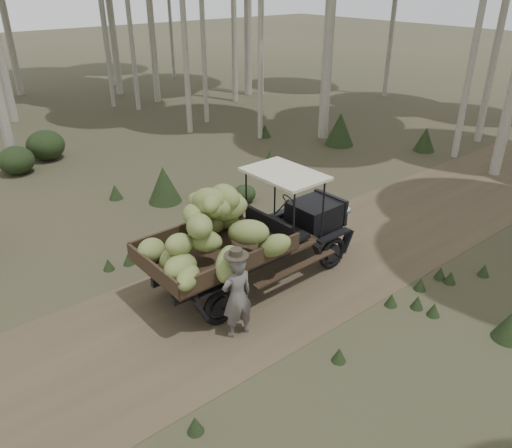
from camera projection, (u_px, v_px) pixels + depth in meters
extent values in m
plane|color=#473D2B|center=(218.00, 308.00, 10.42)|extent=(120.00, 120.00, 0.00)
cube|color=brown|center=(218.00, 308.00, 10.42)|extent=(70.00, 4.00, 0.01)
cube|color=black|center=(314.00, 214.00, 12.07)|extent=(1.07, 1.02, 0.58)
cube|color=black|center=(330.00, 207.00, 12.41)|extent=(0.12, 1.05, 0.65)
cube|color=black|center=(269.00, 228.00, 11.18)|extent=(0.11, 1.47, 0.58)
cube|color=#38281C|center=(216.00, 253.00, 10.38)|extent=(2.97, 1.94, 0.08)
cube|color=#38281C|center=(190.00, 229.00, 10.94)|extent=(2.95, 0.11, 0.34)
cube|color=#38281C|center=(244.00, 263.00, 9.65)|extent=(2.95, 0.11, 0.34)
cube|color=#38281C|center=(152.00, 269.00, 9.45)|extent=(0.09, 1.89, 0.34)
cube|color=beige|center=(285.00, 174.00, 10.91)|extent=(1.24, 1.81, 0.06)
cube|color=black|center=(245.00, 246.00, 11.47)|extent=(4.84, 0.18, 0.19)
cube|color=black|center=(268.00, 259.00, 10.92)|extent=(4.84, 0.18, 0.19)
torus|color=black|center=(283.00, 228.00, 12.82)|extent=(0.80, 0.16, 0.80)
torus|color=black|center=(332.00, 253.00, 11.67)|extent=(0.80, 0.16, 0.80)
torus|color=black|center=(175.00, 272.00, 10.95)|extent=(0.80, 0.16, 0.80)
torus|color=black|center=(220.00, 307.00, 9.80)|extent=(0.80, 0.16, 0.80)
sphere|color=beige|center=(319.00, 198.00, 12.75)|extent=(0.19, 0.19, 0.19)
sphere|color=beige|center=(347.00, 210.00, 12.11)|extent=(0.19, 0.19, 0.19)
ellipsoid|color=olive|center=(199.00, 226.00, 10.95)|extent=(0.79, 0.92, 0.71)
ellipsoid|color=olive|center=(179.00, 245.00, 9.36)|extent=(0.93, 0.75, 0.66)
ellipsoid|color=olive|center=(234.00, 204.00, 10.21)|extent=(0.78, 0.81, 0.49)
ellipsoid|color=olive|center=(208.00, 200.00, 9.75)|extent=(0.74, 0.94, 0.65)
ellipsoid|color=olive|center=(173.00, 261.00, 9.64)|extent=(0.87, 0.84, 0.60)
ellipsoid|color=olive|center=(248.00, 232.00, 9.91)|extent=(0.96, 1.02, 0.59)
ellipsoid|color=olive|center=(193.00, 215.00, 9.77)|extent=(0.69, 0.82, 0.49)
ellipsoid|color=olive|center=(225.00, 197.00, 9.91)|extent=(0.57, 0.78, 0.59)
ellipsoid|color=olive|center=(224.00, 218.00, 11.10)|extent=(0.94, 0.63, 0.53)
ellipsoid|color=olive|center=(225.00, 212.00, 10.79)|extent=(0.76, 0.92, 0.68)
ellipsoid|color=olive|center=(227.00, 208.00, 10.05)|extent=(1.06, 1.00, 0.70)
ellipsoid|color=olive|center=(213.00, 201.00, 9.69)|extent=(0.83, 0.82, 0.39)
ellipsoid|color=olive|center=(181.00, 267.00, 9.29)|extent=(1.06, 0.88, 0.69)
ellipsoid|color=olive|center=(204.00, 241.00, 9.63)|extent=(0.89, 0.82, 0.57)
ellipsoid|color=olive|center=(199.00, 227.00, 9.43)|extent=(0.86, 1.04, 0.72)
ellipsoid|color=olive|center=(215.00, 203.00, 9.81)|extent=(0.71, 0.93, 0.70)
ellipsoid|color=olive|center=(188.00, 278.00, 9.09)|extent=(0.90, 0.86, 0.50)
ellipsoid|color=olive|center=(217.00, 219.00, 10.42)|extent=(0.97, 0.86, 0.60)
ellipsoid|color=olive|center=(224.00, 205.00, 10.41)|extent=(0.62, 0.87, 0.50)
ellipsoid|color=olive|center=(209.00, 205.00, 9.75)|extent=(0.55, 0.73, 0.48)
ellipsoid|color=olive|center=(152.00, 251.00, 9.93)|extent=(0.89, 0.79, 0.65)
ellipsoid|color=olive|center=(226.00, 217.00, 10.47)|extent=(0.53, 0.96, 0.45)
ellipsoid|color=olive|center=(205.00, 205.00, 10.18)|extent=(0.69, 1.00, 0.58)
ellipsoid|color=olive|center=(228.00, 264.00, 9.30)|extent=(0.99, 0.95, 0.80)
ellipsoid|color=olive|center=(274.00, 246.00, 9.97)|extent=(0.86, 0.95, 0.74)
imported|color=#595651|center=(237.00, 297.00, 9.30)|extent=(0.67, 0.48, 1.73)
cylinder|color=#342E24|center=(236.00, 255.00, 8.90)|extent=(0.51, 0.51, 0.02)
cylinder|color=#342E24|center=(236.00, 253.00, 8.87)|extent=(0.25, 0.25, 0.14)
cone|color=#233319|center=(115.00, 192.00, 15.35)|extent=(0.43, 0.43, 0.48)
cone|color=#233319|center=(265.00, 131.00, 21.14)|extent=(0.50, 0.50, 0.56)
cone|color=#233319|center=(164.00, 184.00, 15.04)|extent=(1.01, 1.01, 1.13)
cone|color=#233319|center=(340.00, 129.00, 20.03)|extent=(1.17, 1.17, 1.30)
ellipsoid|color=#233319|center=(245.00, 193.00, 15.13)|extent=(0.68, 0.68, 0.54)
cone|color=#233319|center=(270.00, 158.00, 18.01)|extent=(0.53, 0.53, 0.59)
cone|color=#233319|center=(510.00, 325.00, 9.41)|extent=(0.58, 0.58, 0.65)
ellipsoid|color=#233319|center=(46.00, 145.00, 18.46)|extent=(1.37, 1.37, 1.10)
cone|color=#233319|center=(425.00, 139.00, 19.44)|extent=(0.82, 0.82, 0.92)
ellipsoid|color=#233319|center=(16.00, 160.00, 17.17)|extent=(1.20, 1.20, 0.96)
cone|color=#233319|center=(440.00, 273.00, 11.36)|extent=(0.27, 0.27, 0.30)
cone|color=#233319|center=(108.00, 264.00, 11.71)|extent=(0.27, 0.27, 0.30)
cone|color=#233319|center=(420.00, 284.00, 10.97)|extent=(0.27, 0.27, 0.30)
cone|color=#233319|center=(484.00, 270.00, 11.47)|extent=(0.27, 0.27, 0.30)
cone|color=#233319|center=(339.00, 354.00, 8.94)|extent=(0.27, 0.27, 0.30)
cone|color=#233319|center=(176.00, 247.00, 12.44)|extent=(0.27, 0.27, 0.30)
cone|color=#233319|center=(434.00, 309.00, 10.13)|extent=(0.27, 0.27, 0.30)
cone|color=#233319|center=(328.00, 197.00, 15.21)|extent=(0.27, 0.27, 0.30)
cone|color=#233319|center=(128.00, 259.00, 11.92)|extent=(0.27, 0.27, 0.30)
cone|color=#233319|center=(417.00, 302.00, 10.36)|extent=(0.27, 0.27, 0.30)
cone|color=#233319|center=(195.00, 424.00, 7.55)|extent=(0.27, 0.27, 0.30)
cone|color=#233319|center=(450.00, 277.00, 11.20)|extent=(0.27, 0.27, 0.30)
cone|color=#233319|center=(391.00, 300.00, 10.44)|extent=(0.27, 0.27, 0.30)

